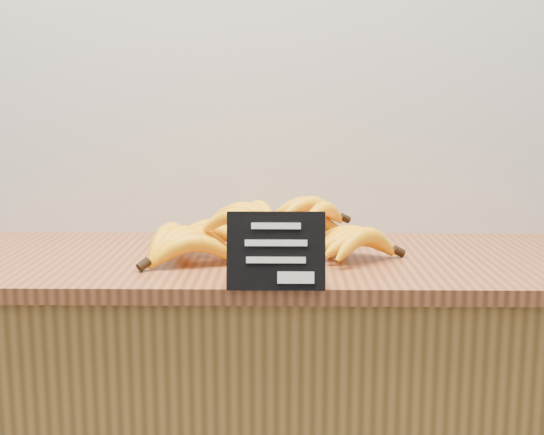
# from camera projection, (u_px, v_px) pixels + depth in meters

# --- Properties ---
(counter_top) EXTENTS (1.42, 0.54, 0.03)m
(counter_top) POSITION_uv_depth(u_px,v_px,m) (272.00, 262.00, 1.45)
(counter_top) COLOR brown
(counter_top) RESTS_ON counter
(chalkboard_sign) EXTENTS (0.17, 0.04, 0.13)m
(chalkboard_sign) POSITION_uv_depth(u_px,v_px,m) (276.00, 251.00, 1.18)
(chalkboard_sign) COLOR black
(chalkboard_sign) RESTS_ON counter_top
(banana_pile) EXTENTS (0.57, 0.37, 0.11)m
(banana_pile) POSITION_uv_depth(u_px,v_px,m) (272.00, 234.00, 1.46)
(banana_pile) COLOR #FFB50A
(banana_pile) RESTS_ON counter_top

